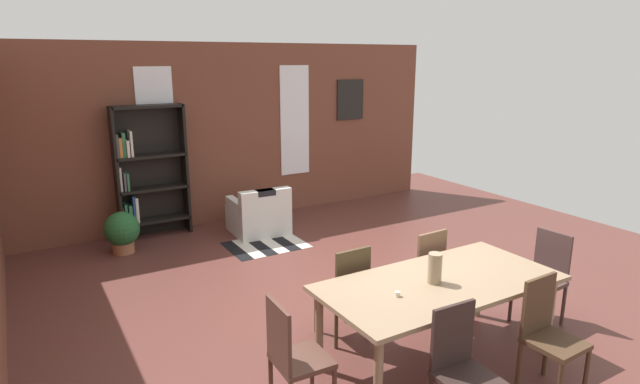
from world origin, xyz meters
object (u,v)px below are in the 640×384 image
Objects in this scene: vase_on_table at (435,268)px; dining_chair_near_left at (462,367)px; dining_chair_far_right at (423,269)px; dining_chair_head_left at (293,355)px; potted_plant_by_shelf at (122,231)px; dining_chair_near_right at (548,332)px; dining_chair_head_right at (544,275)px; bookshelf_tall at (146,172)px; armchair_white at (259,216)px; dining_chair_far_left at (346,289)px; dining_table at (440,289)px.

dining_chair_near_left is at bearing -118.57° from vase_on_table.
dining_chair_far_right is 1.00× the size of dining_chair_head_left.
dining_chair_near_right is at bearing -64.67° from potted_plant_by_shelf.
vase_on_table is 0.28× the size of dining_chair_head_right.
dining_chair_head_left is 1.00× the size of dining_chair_near_left.
armchair_white is (1.49, -0.72, -0.72)m from bookshelf_tall.
dining_chair_near_right and dining_chair_head_left have the same top height.
vase_on_table is 0.94m from dining_chair_far_left.
dining_chair_head_right is 2.06m from dining_chair_near_left.
dining_chair_far_left is 3.38m from armchair_white.
dining_chair_head_right is 1.14× the size of armchair_white.
dining_table is 0.91m from dining_chair_far_left.
bookshelf_tall reaches higher than vase_on_table.
potted_plant_by_shelf is (-1.40, 3.50, -0.19)m from dining_chair_far_left.
bookshelf_tall is (-0.90, 5.53, 0.48)m from dining_chair_near_left.
potted_plant_by_shelf is (-2.37, 3.50, -0.19)m from dining_chair_far_right.
dining_chair_far_left is at bearing 122.71° from dining_chair_near_right.
dining_chair_head_right is 1.00× the size of dining_chair_far_left.
potted_plant_by_shelf is (-1.41, 4.99, -0.19)m from dining_chair_near_left.
dining_chair_far_right is 1.00× the size of dining_chair_near_right.
dining_chair_head_left and dining_chair_near_left have the same top height.
vase_on_table reaches higher than dining_chair_far_right.
dining_chair_far_left is at bearing -180.00° from dining_chair_far_right.
dining_table is 2.57× the size of armchair_white.
dining_chair_head_left is 1.22m from dining_chair_far_left.
dining_chair_head_right is at bearing -51.89° from potted_plant_by_shelf.
armchair_white is at bearing 108.24° from dining_chair_head_right.
dining_chair_far_right is at bearing 142.33° from dining_chair_head_right.
dining_chair_near_right is 0.96m from dining_chair_near_left.
dining_chair_far_right is 2.06m from dining_chair_head_left.
dining_chair_head_left reaches higher than armchair_white.
potted_plant_by_shelf is (-0.50, -0.54, -0.68)m from bookshelf_tall.
dining_chair_head_right is 1.00× the size of dining_chair_far_right.
dining_chair_far_right is at bearing 21.10° from dining_chair_head_left.
vase_on_table is 0.28× the size of dining_chair_far_left.
dining_chair_near_right reaches higher than dining_table.
dining_chair_head_right is 4.28m from armchair_white.
dining_chair_far_right is at bearing 89.79° from dining_chair_near_right.
dining_table is 2.25× the size of dining_chair_far_right.
vase_on_table is at bearing 126.43° from dining_chair_near_right.
potted_plant_by_shelf is (-2.36, 4.99, -0.19)m from dining_chair_near_right.
dining_chair_far_right and dining_chair_head_left have the same top height.
dining_chair_near_right is 1.00× the size of dining_chair_far_left.
bookshelf_tall is at bearing 154.11° from armchair_white.
bookshelf_tall reaches higher than dining_chair_head_right.
dining_table is 2.25× the size of dining_chair_head_left.
armchair_white is at bearing 87.51° from vase_on_table.
dining_chair_far_left is at bearing 37.65° from dining_chair_head_left.
bookshelf_tall is at bearing 102.60° from dining_chair_far_left.
armchair_white is (0.58, 4.81, -0.23)m from dining_chair_near_left.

